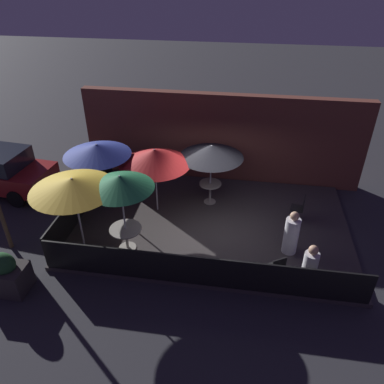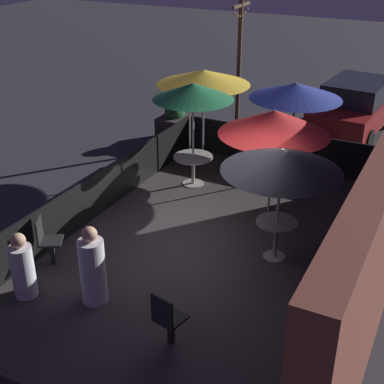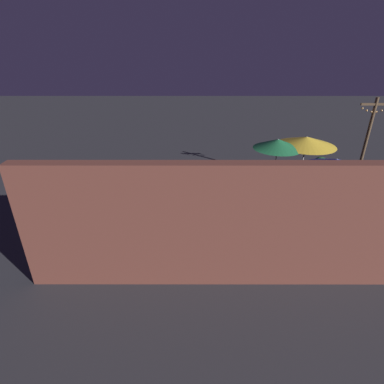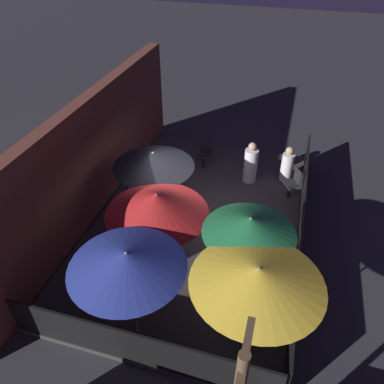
{
  "view_description": "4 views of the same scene",
  "coord_description": "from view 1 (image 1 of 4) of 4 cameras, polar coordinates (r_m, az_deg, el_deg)",
  "views": [
    {
      "loc": [
        0.86,
        -9.7,
        7.45
      ],
      "look_at": [
        -0.6,
        -0.23,
        1.35
      ],
      "focal_mm": 35.0,
      "sensor_mm": 36.0,
      "label": 1
    },
    {
      "loc": [
        8.0,
        3.59,
        5.68
      ],
      "look_at": [
        0.34,
        -0.32,
        1.37
      ],
      "focal_mm": 50.0,
      "sensor_mm": 36.0,
      "label": 2
    },
    {
      "loc": [
        0.92,
        9.28,
        5.72
      ],
      "look_at": [
        0.93,
        0.31,
        1.32
      ],
      "focal_mm": 28.0,
      "sensor_mm": 36.0,
      "label": 3
    },
    {
      "loc": [
        -7.65,
        -2.05,
        7.17
      ],
      "look_at": [
        -0.04,
        0.16,
        1.15
      ],
      "focal_mm": 35.0,
      "sensor_mm": 36.0,
      "label": 4
    }
  ],
  "objects": [
    {
      "name": "patron_1",
      "position": [
        11.04,
        14.9,
        -6.26
      ],
      "size": [
        0.47,
        0.47,
        1.39
      ],
      "rotation": [
        0.0,
        0.0,
        3.25
      ],
      "color": "silver",
      "rests_on": "patio_deck"
    },
    {
      "name": "building_wall",
      "position": [
        14.0,
        4.52,
        8.1
      ],
      "size": [
        10.27,
        0.36,
        3.38
      ],
      "color": "brown",
      "rests_on": "ground_plane"
    },
    {
      "name": "patio_chair_1",
      "position": [
        10.01,
        12.61,
        -11.33
      ],
      "size": [
        0.55,
        0.55,
        0.95
      ],
      "rotation": [
        0.0,
        0.0,
        2.1
      ],
      "color": "black",
      "rests_on": "patio_deck"
    },
    {
      "name": "patio_deck",
      "position": [
        12.22,
        2.95,
        -4.76
      ],
      "size": [
        8.67,
        5.61,
        0.12
      ],
      "color": "#383333",
      "rests_on": "ground_plane"
    },
    {
      "name": "patio_chair_0",
      "position": [
        12.44,
        16.04,
        -2.28
      ],
      "size": [
        0.47,
        0.47,
        0.91
      ],
      "rotation": [
        0.0,
        0.0,
        2.93
      ],
      "color": "black",
      "rests_on": "patio_deck"
    },
    {
      "name": "dining_table_0",
      "position": [
        12.81,
        2.8,
        0.72
      ],
      "size": [
        0.75,
        0.75,
        0.76
      ],
      "color": "#9E998E",
      "rests_on": "patio_deck"
    },
    {
      "name": "fence_front",
      "position": [
        9.79,
        1.23,
        -11.96
      ],
      "size": [
        8.47,
        0.05,
        0.95
      ],
      "color": "black",
      "rests_on": "patio_deck"
    },
    {
      "name": "patio_umbrella_0",
      "position": [
        12.14,
        2.97,
        6.22
      ],
      "size": [
        2.12,
        2.12,
        2.17
      ],
      "color": "#B2B2B7",
      "rests_on": "patio_deck"
    },
    {
      "name": "patio_umbrella_2",
      "position": [
        10.21,
        -17.77,
        1.14
      ],
      "size": [
        2.28,
        2.28,
        2.46
      ],
      "color": "#B2B2B7",
      "rests_on": "patio_deck"
    },
    {
      "name": "patron_0",
      "position": [
        10.32,
        17.54,
        -10.65
      ],
      "size": [
        0.45,
        0.45,
        1.18
      ],
      "rotation": [
        0.0,
        0.0,
        3.34
      ],
      "color": "silver",
      "rests_on": "patio_deck"
    },
    {
      "name": "planter_box",
      "position": [
        10.92,
        -26.56,
        -11.16
      ],
      "size": [
        1.08,
        0.76,
        1.19
      ],
      "color": "#332D2D",
      "rests_on": "ground_plane"
    },
    {
      "name": "fence_side_left",
      "position": [
        12.95,
        -16.19,
        -0.93
      ],
      "size": [
        0.05,
        5.41,
        0.95
      ],
      "color": "black",
      "rests_on": "patio_deck"
    },
    {
      "name": "patio_umbrella_4",
      "position": [
        12.12,
        -14.3,
        6.28
      ],
      "size": [
        2.13,
        2.13,
        2.36
      ],
      "color": "#B2B2B7",
      "rests_on": "patio_deck"
    },
    {
      "name": "patio_umbrella_1",
      "position": [
        10.03,
        -10.94,
        1.53
      ],
      "size": [
        1.83,
        1.83,
        2.45
      ],
      "color": "#B2B2B7",
      "rests_on": "patio_deck"
    },
    {
      "name": "ground_plane",
      "position": [
        12.26,
        2.95,
        -4.98
      ],
      "size": [
        60.0,
        60.0,
        0.0
      ],
      "primitive_type": "plane",
      "color": "#2D2D33"
    },
    {
      "name": "dining_table_1",
      "position": [
        10.99,
        -10.03,
        -6.08
      ],
      "size": [
        0.93,
        0.93,
        0.71
      ],
      "color": "#9E998E",
      "rests_on": "patio_deck"
    },
    {
      "name": "patio_umbrella_3",
      "position": [
        11.75,
        -5.73,
        5.37
      ],
      "size": [
        2.29,
        2.29,
        2.26
      ],
      "color": "#B2B2B7",
      "rests_on": "patio_deck"
    }
  ]
}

